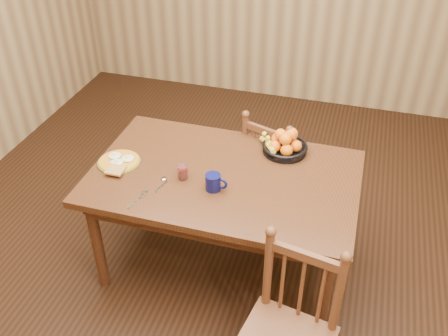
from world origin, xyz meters
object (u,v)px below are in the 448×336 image
(chair_near, at_px, (288,336))
(coffee_mug, at_px, (214,182))
(chair_far, at_px, (274,169))
(breakfast_plate, at_px, (119,162))
(fruit_bowl, at_px, (284,144))
(dining_table, at_px, (224,186))

(chair_near, relative_size, coffee_mug, 7.15)
(coffee_mug, bearing_deg, chair_far, 72.63)
(breakfast_plate, xyz_separation_m, fruit_bowl, (0.96, 0.42, 0.04))
(dining_table, xyz_separation_m, chair_near, (0.56, -0.80, -0.20))
(fruit_bowl, bearing_deg, chair_near, -77.22)
(chair_far, height_order, fruit_bowl, fruit_bowl)
(breakfast_plate, relative_size, coffee_mug, 2.15)
(chair_far, bearing_deg, dining_table, 89.22)
(chair_far, relative_size, fruit_bowl, 2.77)
(chair_far, xyz_separation_m, breakfast_plate, (-0.87, -0.64, 0.33))
(breakfast_plate, bearing_deg, dining_table, 6.18)
(chair_far, distance_m, fruit_bowl, 0.44)
(breakfast_plate, bearing_deg, coffee_mug, -6.99)
(chair_near, bearing_deg, fruit_bowl, 113.18)
(dining_table, xyz_separation_m, fruit_bowl, (0.30, 0.35, 0.14))
(coffee_mug, xyz_separation_m, fruit_bowl, (0.31, 0.50, 0.00))
(coffee_mug, height_order, fruit_bowl, fruit_bowl)
(chair_far, bearing_deg, fruit_bowl, 131.44)
(breakfast_plate, bearing_deg, chair_near, -30.94)
(breakfast_plate, bearing_deg, chair_far, 36.43)
(dining_table, height_order, coffee_mug, coffee_mug)
(chair_far, bearing_deg, chair_near, 123.66)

